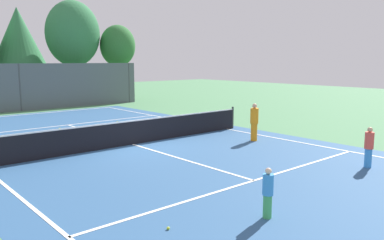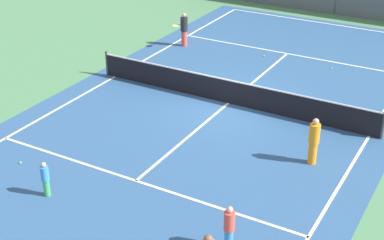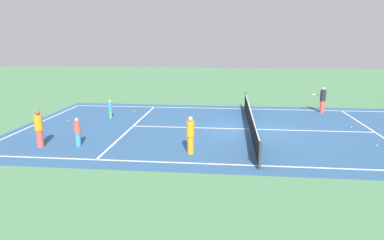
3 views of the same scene
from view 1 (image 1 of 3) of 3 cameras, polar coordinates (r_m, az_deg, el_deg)
name	(u,v)px [view 1 (image 1 of 3)]	position (r m, az deg, el deg)	size (l,w,h in m)	color
ground_plane	(133,145)	(16.08, -8.65, -3.57)	(80.00, 80.00, 0.00)	#4C8456
court_surface	(133,144)	(16.08, -8.66, -3.56)	(13.00, 25.00, 0.01)	#2D5684
tennis_net	(133,132)	(15.98, -8.70, -1.78)	(11.90, 0.10, 1.10)	#333833
perimeter_fence	(20,87)	(28.63, -23.90, 4.38)	(18.00, 0.12, 3.20)	#515B60
tree_0	(73,34)	(33.50, -17.05, 11.98)	(4.38, 3.72, 8.17)	brown
tree_1	(118,46)	(34.19, -10.84, 10.53)	(2.91, 3.16, 6.37)	brown
tree_3	(18,39)	(34.91, -24.10, 10.79)	(4.51, 4.51, 7.63)	brown
player_1	(254,122)	(16.70, 9.11, -0.26)	(0.34, 0.34, 1.60)	orange
player_3	(268,193)	(8.68, 11.04, -10.39)	(0.24, 0.24, 1.12)	#3FA559
player_4	(369,147)	(13.64, 24.49, -3.60)	(0.28, 0.28, 1.31)	#388CD8
tennis_ball_0	(60,128)	(20.54, -18.82, -1.17)	(0.07, 0.07, 0.07)	#CCE533
tennis_ball_1	(170,136)	(17.61, -3.18, -2.30)	(0.07, 0.07, 0.07)	#CCE533
tennis_ball_3	(117,122)	(21.96, -10.91, -0.25)	(0.07, 0.07, 0.07)	#CCE533
tennis_ball_5	(168,228)	(8.18, -3.51, -15.55)	(0.07, 0.07, 0.07)	#CCE533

